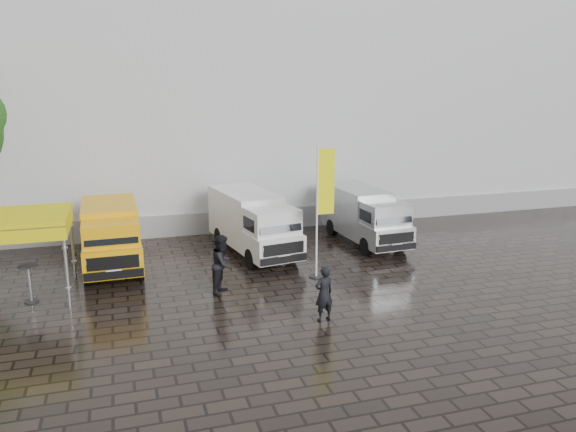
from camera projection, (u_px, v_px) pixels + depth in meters
name	position (u px, v px, depth m)	size (l,w,h in m)	color
ground	(326.00, 285.00, 19.25)	(120.00, 120.00, 0.00)	black
exhibition_hall	(264.00, 96.00, 33.33)	(44.00, 16.00, 12.00)	silver
hall_plinth	(307.00, 216.00, 27.11)	(44.00, 0.15, 1.00)	gray
van_yellow	(111.00, 238.00, 20.75)	(1.95, 5.08, 2.35)	#EFA40C
van_white	(253.00, 224.00, 22.53)	(1.87, 5.62, 2.44)	white
van_silver	(364.00, 217.00, 24.10)	(1.78, 5.33, 2.31)	#9EA0A2
canopy_tent	(19.00, 221.00, 17.53)	(2.97, 2.97, 2.75)	silver
flagpole	(322.00, 204.00, 19.49)	(0.88, 0.50, 4.77)	black
cocktail_table	(30.00, 284.00, 17.62)	(0.60, 0.60, 1.21)	black
wheelie_bin	(386.00, 212.00, 27.78)	(0.66, 0.66, 1.09)	black
person_front	(324.00, 293.00, 16.20)	(0.60, 0.40, 1.65)	black
person_tent	(223.00, 264.00, 18.38)	(0.95, 0.74, 1.95)	black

